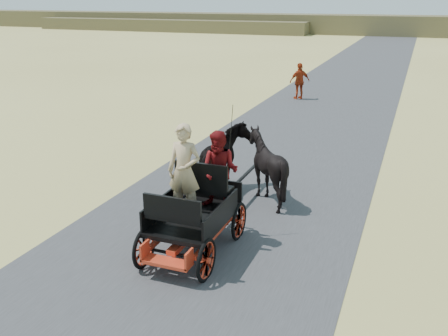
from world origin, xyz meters
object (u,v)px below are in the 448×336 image
(horse_left, at_px, (224,162))
(pedestrian, at_px, (300,81))
(horse_right, at_px, (266,167))
(carriage, at_px, (194,234))

(horse_left, distance_m, pedestrian, 12.71)
(horse_left, distance_m, horse_right, 1.10)
(carriage, relative_size, horse_right, 1.41)
(carriage, xyz_separation_m, horse_left, (-0.55, 3.00, 0.49))
(carriage, bearing_deg, horse_right, 79.61)
(pedestrian, bearing_deg, horse_left, 55.94)
(horse_left, relative_size, horse_right, 1.18)
(carriage, distance_m, horse_right, 3.09)
(horse_left, xyz_separation_m, pedestrian, (-1.03, 12.67, 0.02))
(pedestrian, bearing_deg, carriage, 57.05)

